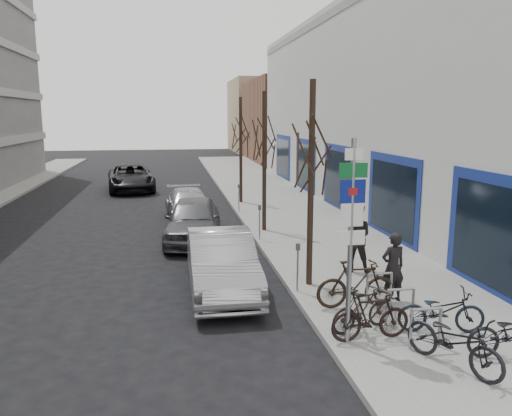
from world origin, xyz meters
name	(u,v)px	position (x,y,z in m)	size (l,w,h in m)	color
ground	(228,358)	(0.00, 0.00, 0.00)	(120.00, 120.00, 0.00)	black
sidewalk_east	(311,230)	(4.50, 10.00, 0.07)	(5.00, 70.00, 0.15)	slate
commercial_building	(505,108)	(17.00, 16.00, 5.00)	(20.00, 32.00, 10.00)	#B7B7B2
brick_building_far	(311,121)	(13.00, 40.00, 4.00)	(12.00, 14.00, 8.00)	brown
tan_building_far	(283,116)	(13.50, 55.00, 4.50)	(13.00, 12.00, 9.00)	#937A5B
highway_sign_pole	(351,230)	(2.40, -0.01, 2.46)	(0.55, 0.10, 4.20)	gray
bike_rack	(400,302)	(3.80, 0.60, 0.66)	(0.66, 2.26, 0.83)	gray
tree_near	(312,135)	(2.60, 3.50, 4.10)	(1.80, 1.80, 5.50)	black
tree_mid	(264,129)	(2.60, 10.00, 4.10)	(1.80, 1.80, 5.50)	black
tree_far	(241,125)	(2.60, 16.50, 4.10)	(1.80, 1.80, 5.50)	black
meter_front	(298,262)	(2.15, 3.00, 0.92)	(0.10, 0.08, 1.27)	gray
meter_mid	(260,219)	(2.15, 8.50, 0.92)	(0.10, 0.08, 1.27)	gray
meter_back	(239,195)	(2.15, 14.00, 0.92)	(0.10, 0.08, 1.27)	gray
bike_near_left	(454,337)	(3.91, -1.30, 0.74)	(0.59, 1.94, 1.19)	black
bike_near_right	(371,316)	(2.88, 0.00, 0.66)	(0.50, 1.69, 1.03)	black
bike_mid_curb	(441,307)	(4.48, 0.11, 0.70)	(0.54, 1.79, 1.09)	black
bike_mid_inner	(362,309)	(2.89, 0.46, 0.63)	(0.47, 1.58, 0.96)	black
bike_far_inner	(356,283)	(3.23, 1.71, 0.73)	(0.57, 1.93, 1.17)	black
parked_car_front	(221,263)	(0.27, 3.75, 0.79)	(1.67, 4.78, 1.57)	#A5A5AA
parked_car_mid	(193,220)	(-0.20, 9.22, 0.81)	(1.92, 4.78, 1.63)	#4A4B4F
parked_car_back	(189,205)	(-0.20, 13.18, 0.67)	(1.88, 4.62, 1.34)	#9B9CA0
lane_car	(131,178)	(-3.41, 22.58, 0.80)	(2.66, 5.77, 1.60)	black
pedestrian_near	(393,267)	(4.24, 1.95, 1.01)	(0.62, 0.41, 1.71)	black
pedestrian_far	(355,237)	(4.23, 4.42, 1.15)	(0.74, 0.50, 2.01)	black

